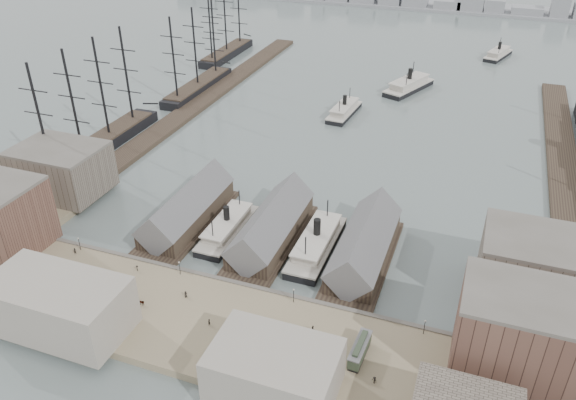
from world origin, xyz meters
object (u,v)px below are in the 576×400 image
at_px(horse_cart_left, 86,270).
at_px(horse_cart_center, 138,301).
at_px(horse_cart_right, 248,324).
at_px(ferry_docked_west, 227,227).
at_px(tram, 360,351).

bearing_deg(horse_cart_left, horse_cart_center, -93.21).
relative_size(horse_cart_left, horse_cart_center, 1.00).
height_order(horse_cart_left, horse_cart_center, horse_cart_left).
bearing_deg(horse_cart_left, horse_cart_right, -81.35).
relative_size(ferry_docked_west, tram, 2.67).
xyz_separation_m(horse_cart_left, horse_cart_center, (18.75, -5.66, -0.07)).
bearing_deg(horse_cart_left, ferry_docked_west, -25.26).
xyz_separation_m(horse_cart_center, horse_cart_right, (27.09, 1.70, 0.09)).
relative_size(ferry_docked_west, horse_cart_left, 5.49).
relative_size(ferry_docked_west, horse_cart_center, 5.51).
height_order(ferry_docked_west, tram, ferry_docked_west).
height_order(tram, horse_cart_right, tram).
bearing_deg(horse_cart_center, horse_cart_right, -93.69).
bearing_deg(horse_cart_right, ferry_docked_west, 50.71).
xyz_separation_m(tram, horse_cart_left, (-70.95, 3.94, -0.97)).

